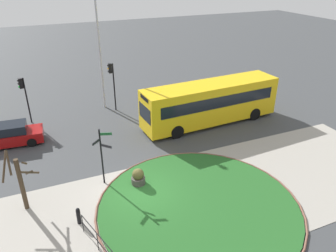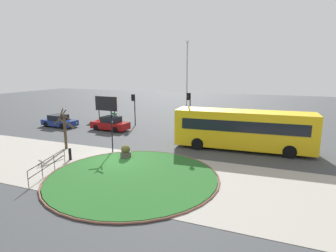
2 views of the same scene
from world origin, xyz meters
name	(u,v)px [view 2 (image 2 of 2)]	position (x,y,z in m)	size (l,w,h in m)	color
ground	(120,161)	(0.00, 0.00, 0.00)	(120.00, 120.00, 0.00)	#3D3F42
sidewalk_paving	(106,169)	(0.00, -1.79, 0.01)	(32.00, 8.43, 0.02)	#9E998E
grass_island	(133,177)	(2.39, -2.38, 0.05)	(10.33, 10.33, 0.10)	#235B23
grass_kerb_ring	(133,177)	(2.39, -2.38, 0.06)	(10.64, 10.64, 0.11)	brown
signpost_directional	(112,128)	(-1.59, 1.55, 2.04)	(1.13, 0.60, 3.48)	black
bollard_foreground	(70,154)	(-3.49, -1.14, 0.47)	(0.21, 0.21, 0.92)	black
railing_grass_edge	(48,164)	(-2.81, -3.88, 0.68)	(1.23, 4.20, 1.03)	black
bus_yellow	(243,129)	(7.92, 6.20, 1.74)	(11.09, 3.03, 3.24)	yellow
car_near_lane	(110,124)	(-6.40, 8.60, 0.69)	(4.29, 2.02, 1.52)	maroon
car_far_lane	(59,121)	(-12.97, 8.00, 0.63)	(4.23, 2.12, 1.39)	navy
traffic_light_near	(189,103)	(1.62, 11.55, 2.99)	(0.49, 0.29, 4.10)	black
traffic_light_far	(134,103)	(-5.19, 11.73, 2.72)	(0.48, 0.32, 3.70)	black
lamppost_tall	(187,83)	(1.04, 12.57, 5.06)	(0.32, 0.32, 9.52)	#B7B7BC
billboard_left	(106,104)	(-10.32, 13.69, 2.09)	(3.38, 0.27, 3.10)	black
planter_near_signpost	(126,152)	(0.13, 0.66, 0.48)	(0.79, 0.79, 1.05)	#47423D
street_tree_bare	(65,128)	(-5.78, 1.03, 1.78)	(1.70, 1.69, 3.37)	#423323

